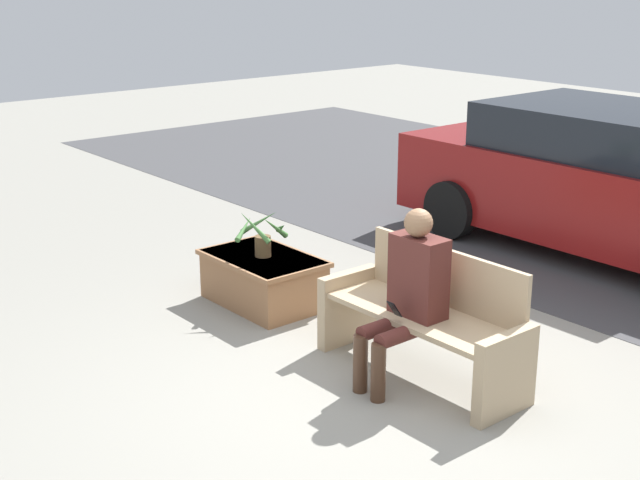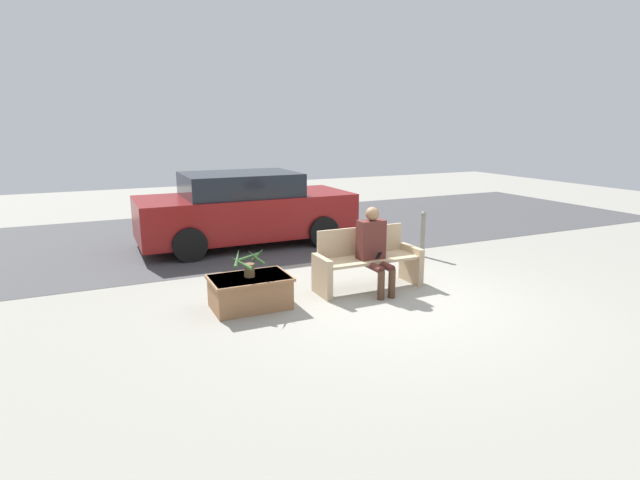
# 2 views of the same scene
# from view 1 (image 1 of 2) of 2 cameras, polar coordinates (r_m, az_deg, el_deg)

# --- Properties ---
(ground_plane) EXTENTS (30.00, 30.00, 0.00)m
(ground_plane) POSITION_cam_1_polar(r_m,az_deg,el_deg) (6.24, 3.03, -10.18)
(ground_plane) COLOR gray
(bench) EXTENTS (1.65, 0.55, 0.91)m
(bench) POSITION_cam_1_polar(r_m,az_deg,el_deg) (6.48, 6.79, -5.02)
(bench) COLOR tan
(bench) RESTS_ON ground_plane
(person_seated) EXTENTS (0.40, 0.62, 1.27)m
(person_seated) POSITION_cam_1_polar(r_m,az_deg,el_deg) (6.25, 5.75, -3.12)
(person_seated) COLOR #51231E
(person_seated) RESTS_ON ground_plane
(planter_box) EXTENTS (1.07, 0.71, 0.44)m
(planter_box) POSITION_cam_1_polar(r_m,az_deg,el_deg) (7.82, -3.64, -2.44)
(planter_box) COLOR #936642
(planter_box) RESTS_ON ground_plane
(potted_plant) EXTENTS (0.50, 0.51, 0.43)m
(potted_plant) POSITION_cam_1_polar(r_m,az_deg,el_deg) (7.70, -3.68, 0.31)
(potted_plant) COLOR brown
(potted_plant) RESTS_ON planter_box
(parked_car) EXTENTS (4.34, 1.98, 1.50)m
(parked_car) POSITION_cam_1_polar(r_m,az_deg,el_deg) (9.59, 17.97, 3.61)
(parked_car) COLOR maroon
(parked_car) RESTS_ON ground_plane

